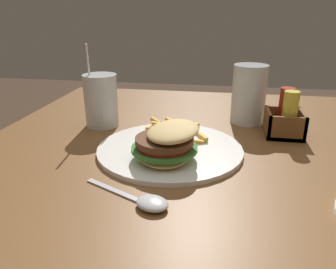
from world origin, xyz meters
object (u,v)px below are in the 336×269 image
object	(u,v)px
juice_glass	(100,102)
condiment_caddy	(284,119)
beer_glass	(247,97)
spoon	(146,202)
meal_plate_near	(167,145)

from	to	relation	value
juice_glass	condiment_caddy	bearing A→B (deg)	90.32
beer_glass	spoon	xyz separation A→B (m)	(0.45, -0.18, -0.07)
beer_glass	spoon	size ratio (longest dim) A/B	0.93
meal_plate_near	juice_glass	bearing A→B (deg)	-128.72
meal_plate_near	spoon	world-z (taller)	meal_plate_near
juice_glass	spoon	world-z (taller)	juice_glass
beer_glass	condiment_caddy	distance (m)	0.13
juice_glass	spoon	distance (m)	0.42
meal_plate_near	spoon	size ratio (longest dim) A/B	1.89
meal_plate_near	beer_glass	bearing A→B (deg)	145.33
beer_glass	spoon	distance (m)	0.49
meal_plate_near	juice_glass	xyz separation A→B (m)	(-0.17, -0.21, 0.04)
condiment_caddy	juice_glass	bearing A→B (deg)	-89.68
meal_plate_near	spoon	xyz separation A→B (m)	(0.19, -0.00, -0.02)
beer_glass	juice_glass	distance (m)	0.39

